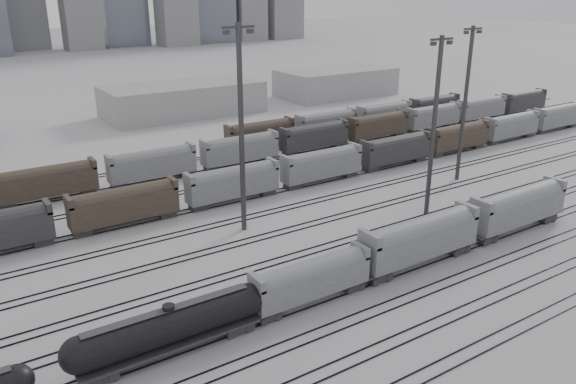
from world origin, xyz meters
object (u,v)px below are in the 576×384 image
hopper_car_b (420,237)px  hopper_car_c (518,206)px  hopper_car_a (311,278)px  light_mast_c (434,124)px  tank_car_b (170,327)px

hopper_car_b → hopper_car_c: bearing=0.0°
hopper_car_a → light_mast_c: (28.45, 10.79, 10.49)m
tank_car_b → light_mast_c: light_mast_c is taller
tank_car_b → hopper_car_c: size_ratio=1.16×
hopper_car_a → hopper_car_c: (34.37, 0.00, 0.61)m
hopper_car_a → hopper_car_c: hopper_car_c is taller
tank_car_b → hopper_car_b: (31.36, 0.00, 0.93)m
hopper_car_b → hopper_car_c: hopper_car_b is taller
light_mast_c → hopper_car_b: bearing=-139.6°
hopper_car_c → hopper_car_a: bearing=180.0°
tank_car_b → hopper_car_a: hopper_car_a is taller
hopper_car_b → light_mast_c: bearing=40.4°
tank_car_b → hopper_car_a: bearing=0.0°
tank_car_b → hopper_car_c: (49.95, 0.00, 0.90)m
hopper_car_a → light_mast_c: light_mast_c is taller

